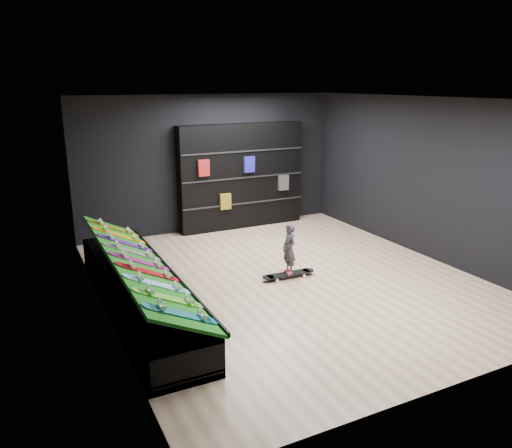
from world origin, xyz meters
name	(u,v)px	position (x,y,z in m)	size (l,w,h in m)	color
floor	(287,279)	(0.00, 0.00, 0.00)	(6.00, 7.00, 0.01)	tan
ceiling	(291,99)	(0.00, 0.00, 3.00)	(6.00, 7.00, 0.01)	white
wall_back	(210,163)	(0.00, 3.50, 1.50)	(6.00, 0.02, 3.00)	black
wall_front	(460,260)	(0.00, -3.50, 1.50)	(6.00, 0.02, 3.00)	black
wall_left	(99,215)	(-3.00, 0.00, 1.50)	(0.02, 7.00, 3.00)	black
wall_right	(427,178)	(3.00, 0.00, 1.50)	(0.02, 7.00, 3.00)	black
display_rack	(138,293)	(-2.55, 0.00, 0.25)	(0.90, 4.50, 0.50)	black
turf_ramp	(139,263)	(-2.50, 0.00, 0.71)	(1.00, 4.50, 0.04)	#0F570D
back_shelving	(241,176)	(0.67, 3.32, 1.18)	(2.95, 0.34, 2.36)	black
floor_skateboard	(289,276)	(0.05, 0.05, 0.04)	(0.98, 0.22, 0.09)	black
child	(289,259)	(0.05, 0.05, 0.35)	(0.20, 0.14, 0.53)	black
display_board_0	(181,314)	(-2.49, -1.90, 0.74)	(0.98, 0.22, 0.09)	#0C8C99
display_board_1	(169,298)	(-2.49, -1.42, 0.74)	(0.98, 0.22, 0.09)	green
display_board_2	(158,284)	(-2.49, -0.95, 0.74)	(0.98, 0.22, 0.09)	#0CB2E5
display_board_3	(148,272)	(-2.49, -0.48, 0.74)	(0.98, 0.22, 0.09)	red
display_board_4	(140,261)	(-2.49, 0.00, 0.74)	(0.98, 0.22, 0.09)	#2626BF
display_board_5	(132,252)	(-2.49, 0.48, 0.74)	(0.98, 0.22, 0.09)	black
display_board_6	(126,243)	(-2.49, 0.95, 0.74)	(0.98, 0.22, 0.09)	purple
display_board_7	(120,235)	(-2.49, 1.42, 0.74)	(0.98, 0.22, 0.09)	yellow
display_board_8	(114,228)	(-2.49, 1.90, 0.74)	(0.98, 0.22, 0.09)	yellow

